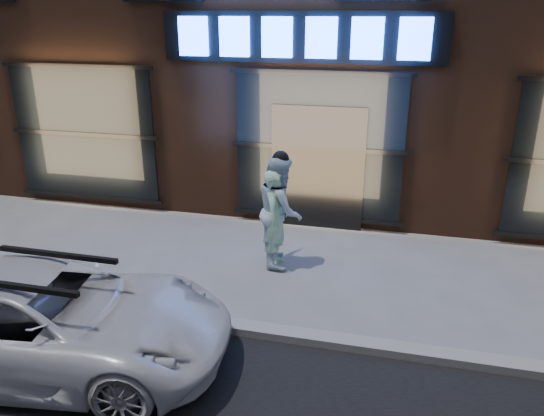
{
  "coord_description": "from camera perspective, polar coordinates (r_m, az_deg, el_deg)",
  "views": [
    {
      "loc": [
        1.51,
        -5.81,
        4.07
      ],
      "look_at": [
        -0.33,
        1.6,
        1.2
      ],
      "focal_mm": 35.0,
      "sensor_mm": 36.0,
      "label": 1
    }
  ],
  "objects": [
    {
      "name": "man_cap",
      "position": [
        8.8,
        0.9,
        -0.27
      ],
      "size": [
        0.92,
        1.06,
        1.87
      ],
      "primitive_type": "imported",
      "rotation": [
        0.0,
        0.0,
        1.84
      ],
      "color": "silver",
      "rests_on": "ground"
    },
    {
      "name": "white_suv",
      "position": [
        6.98,
        -23.22,
        -10.94
      ],
      "size": [
        4.66,
        2.65,
        1.23
      ],
      "primitive_type": "imported",
      "rotation": [
        0.0,
        0.0,
        1.72
      ],
      "color": "silver",
      "rests_on": "ground"
    },
    {
      "name": "man_bowtie",
      "position": [
        8.71,
        0.44,
        -1.2
      ],
      "size": [
        0.42,
        0.62,
        1.67
      ],
      "primitive_type": "imported",
      "rotation": [
        0.0,
        0.0,
        1.53
      ],
      "color": "#B6EFC1",
      "rests_on": "ground"
    },
    {
      "name": "ground",
      "position": [
        7.25,
        -0.54,
        -13.54
      ],
      "size": [
        90.0,
        90.0,
        0.0
      ],
      "primitive_type": "plane",
      "color": "slate",
      "rests_on": "ground"
    },
    {
      "name": "curb",
      "position": [
        7.22,
        -0.54,
        -13.14
      ],
      "size": [
        60.0,
        0.25,
        0.12
      ],
      "primitive_type": "cube",
      "color": "gray",
      "rests_on": "ground"
    }
  ]
}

